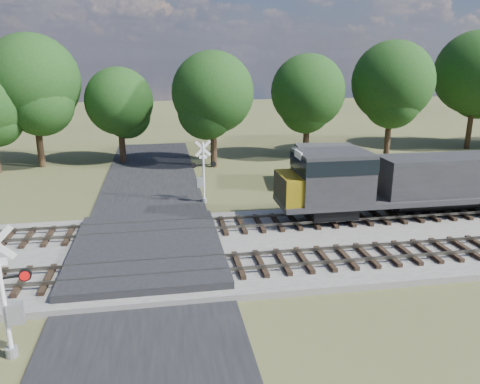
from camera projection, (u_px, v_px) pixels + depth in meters
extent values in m
plane|color=#414726|center=(148.00, 261.00, 21.96)|extent=(160.00, 160.00, 0.00)
cube|color=gray|center=(345.00, 240.00, 24.01)|extent=(140.00, 10.00, 0.30)
cube|color=black|center=(148.00, 260.00, 21.94)|extent=(7.00, 60.00, 0.08)
cube|color=#262628|center=(147.00, 250.00, 22.34)|extent=(7.00, 9.00, 0.62)
cube|color=black|center=(193.00, 268.00, 20.28)|extent=(44.00, 2.60, 0.18)
cube|color=#565249|center=(374.00, 259.00, 20.85)|extent=(140.00, 0.08, 0.15)
cube|color=#565249|center=(360.00, 246.00, 22.21)|extent=(140.00, 0.08, 0.15)
cube|color=black|center=(186.00, 228.00, 25.01)|extent=(44.00, 2.60, 0.18)
cube|color=#565249|center=(333.00, 221.00, 25.58)|extent=(140.00, 0.08, 0.15)
cube|color=#565249|center=(325.00, 212.00, 26.93)|extent=(140.00, 0.08, 0.15)
cylinder|color=silver|center=(3.00, 296.00, 14.38)|extent=(0.15, 0.15, 4.31)
cylinder|color=gray|center=(12.00, 352.00, 14.94)|extent=(0.39, 0.39, 0.32)
cube|color=black|center=(0.00, 279.00, 14.21)|extent=(1.71, 0.36, 0.06)
cylinder|color=red|center=(25.00, 275.00, 14.44)|extent=(0.40, 0.17, 0.39)
cube|color=gray|center=(15.00, 313.00, 14.65)|extent=(0.53, 0.40, 0.70)
cylinder|color=silver|center=(204.00, 173.00, 29.98)|extent=(0.14, 0.14, 4.01)
cylinder|color=gray|center=(204.00, 200.00, 30.50)|extent=(0.36, 0.36, 0.30)
cube|color=silver|center=(203.00, 148.00, 29.53)|extent=(1.04, 0.18, 1.05)
cube|color=silver|center=(203.00, 148.00, 29.53)|extent=(1.04, 0.18, 1.05)
cube|color=silver|center=(203.00, 157.00, 29.69)|extent=(0.50, 0.10, 0.22)
cube|color=black|center=(203.00, 165.00, 29.83)|extent=(1.60, 0.28, 0.06)
cylinder|color=red|center=(213.00, 164.00, 30.02)|extent=(0.37, 0.15, 0.36)
cylinder|color=red|center=(193.00, 165.00, 29.64)|extent=(0.37, 0.15, 0.36)
cube|color=gray|center=(200.00, 182.00, 30.08)|extent=(0.49, 0.36, 0.65)
cube|color=#43251C|center=(327.00, 169.00, 33.91)|extent=(4.27, 4.27, 2.68)
cube|color=#2F2F32|center=(328.00, 149.00, 33.50)|extent=(4.70, 4.70, 0.19)
cylinder|color=black|center=(39.00, 135.00, 39.56)|extent=(0.56, 0.56, 5.53)
sphere|color=black|center=(32.00, 81.00, 38.31)|extent=(7.74, 7.74, 7.74)
cylinder|color=black|center=(122.00, 139.00, 41.34)|extent=(0.56, 0.56, 4.18)
sphere|color=black|center=(119.00, 101.00, 40.40)|extent=(5.85, 5.85, 5.85)
cylinder|color=black|center=(214.00, 139.00, 39.64)|extent=(0.56, 0.56, 4.85)
sphere|color=black|center=(213.00, 92.00, 38.55)|extent=(6.78, 6.78, 6.78)
cylinder|color=black|center=(306.00, 133.00, 42.82)|extent=(0.56, 0.56, 4.73)
sphere|color=black|center=(308.00, 91.00, 41.75)|extent=(6.62, 6.62, 6.62)
cylinder|color=black|center=(388.00, 128.00, 43.93)|extent=(0.56, 0.56, 5.32)
sphere|color=black|center=(393.00, 82.00, 42.73)|extent=(7.45, 7.45, 7.45)
cylinder|color=black|center=(470.00, 120.00, 47.26)|extent=(0.56, 0.56, 5.84)
sphere|color=black|center=(477.00, 73.00, 45.94)|extent=(8.18, 8.18, 8.18)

